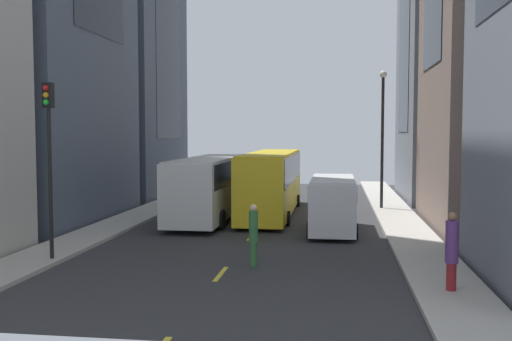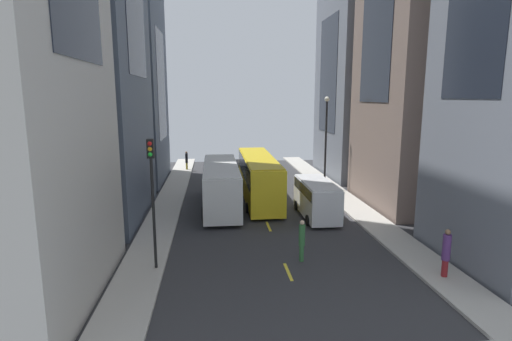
# 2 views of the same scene
# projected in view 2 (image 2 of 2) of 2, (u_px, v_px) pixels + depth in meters

# --- Properties ---
(ground_plane) EXTENTS (40.54, 40.54, 0.00)m
(ground_plane) POSITION_uv_depth(u_px,v_px,m) (257.00, 200.00, 33.27)
(ground_plane) COLOR #333335
(sidewalk_west) EXTENTS (2.24, 44.00, 0.15)m
(sidewalk_west) POSITION_uv_depth(u_px,v_px,m) (169.00, 201.00, 32.51)
(sidewalk_west) COLOR #B2ADA3
(sidewalk_west) RESTS_ON ground
(sidewalk_east) EXTENTS (2.24, 44.00, 0.15)m
(sidewalk_east) POSITION_uv_depth(u_px,v_px,m) (341.00, 197.00, 34.00)
(sidewalk_east) COLOR #B2ADA3
(sidewalk_east) RESTS_ON ground
(lane_stripe_1) EXTENTS (0.16, 2.00, 0.01)m
(lane_stripe_1) POSITION_uv_depth(u_px,v_px,m) (288.00, 272.00, 19.58)
(lane_stripe_1) COLOR yellow
(lane_stripe_1) RESTS_ON ground
(lane_stripe_2) EXTENTS (0.16, 2.00, 0.01)m
(lane_stripe_2) POSITION_uv_depth(u_px,v_px,m) (269.00, 226.00, 26.42)
(lane_stripe_2) COLOR yellow
(lane_stripe_2) RESTS_ON ground
(lane_stripe_3) EXTENTS (0.16, 2.00, 0.01)m
(lane_stripe_3) POSITION_uv_depth(u_px,v_px,m) (257.00, 200.00, 33.27)
(lane_stripe_3) COLOR yellow
(lane_stripe_3) RESTS_ON ground
(lane_stripe_4) EXTENTS (0.16, 2.00, 0.01)m
(lane_stripe_4) POSITION_uv_depth(u_px,v_px,m) (249.00, 182.00, 40.11)
(lane_stripe_4) COLOR yellow
(lane_stripe_4) RESTS_ON ground
(lane_stripe_5) EXTENTS (0.16, 2.00, 0.01)m
(lane_stripe_5) POSITION_uv_depth(u_px,v_px,m) (244.00, 169.00, 46.96)
(lane_stripe_5) COLOR yellow
(lane_stripe_5) RESTS_ON ground
(lane_stripe_6) EXTENTS (0.16, 2.00, 0.01)m
(lane_stripe_6) POSITION_uv_depth(u_px,v_px,m) (240.00, 160.00, 53.80)
(lane_stripe_6) COLOR yellow
(lane_stripe_6) RESTS_ON ground
(building_west_2) EXTENTS (6.44, 10.70, 18.96)m
(building_west_2) POSITION_uv_depth(u_px,v_px,m) (128.00, 85.00, 38.92)
(building_west_2) COLOR #4C5666
(building_west_2) RESTS_ON ground
(building_east_2) EXTENTS (9.30, 10.89, 21.16)m
(building_east_2) POSITION_uv_depth(u_px,v_px,m) (371.00, 76.00, 42.04)
(building_east_2) COLOR slate
(building_east_2) RESTS_ON ground
(city_bus_white) EXTENTS (2.80, 11.05, 3.35)m
(city_bus_white) POSITION_uv_depth(u_px,v_px,m) (221.00, 182.00, 30.72)
(city_bus_white) COLOR silver
(city_bus_white) RESTS_ON ground
(streetcar_yellow) EXTENTS (2.70, 12.44, 3.59)m
(streetcar_yellow) POSITION_uv_depth(u_px,v_px,m) (259.00, 174.00, 33.01)
(streetcar_yellow) COLOR yellow
(streetcar_yellow) RESTS_ON ground
(delivery_van_white) EXTENTS (2.25, 5.89, 2.58)m
(delivery_van_white) POSITION_uv_depth(u_px,v_px,m) (316.00, 196.00, 28.23)
(delivery_van_white) COLOR white
(delivery_van_white) RESTS_ON ground
(car_black_0) EXTENTS (2.01, 4.36, 1.50)m
(car_black_0) POSITION_uv_depth(u_px,v_px,m) (234.00, 168.00, 42.87)
(car_black_0) COLOR black
(car_black_0) RESTS_ON ground
(pedestrian_crossing_mid) EXTENTS (0.32, 0.32, 2.21)m
(pedestrian_crossing_mid) POSITION_uv_depth(u_px,v_px,m) (302.00, 239.00, 20.66)
(pedestrian_crossing_mid) COLOR #336B38
(pedestrian_crossing_mid) RESTS_ON ground
(pedestrian_crossing_near) EXTENTS (0.30, 0.30, 2.10)m
(pedestrian_crossing_near) POSITION_uv_depth(u_px,v_px,m) (187.00, 160.00, 46.02)
(pedestrian_crossing_near) COLOR gold
(pedestrian_crossing_near) RESTS_ON ground
(pedestrian_walking_far) EXTENTS (0.38, 0.38, 2.29)m
(pedestrian_walking_far) POSITION_uv_depth(u_px,v_px,m) (446.00, 252.00, 18.56)
(pedestrian_walking_far) COLOR maroon
(pedestrian_walking_far) RESTS_ON ground
(traffic_light_near_corner) EXTENTS (0.32, 0.44, 6.34)m
(traffic_light_near_corner) POSITION_uv_depth(u_px,v_px,m) (152.00, 181.00, 18.93)
(traffic_light_near_corner) COLOR black
(traffic_light_near_corner) RESTS_ON ground
(streetlamp_near) EXTENTS (0.44, 0.44, 8.27)m
(streetlamp_near) POSITION_uv_depth(u_px,v_px,m) (326.00, 134.00, 35.87)
(streetlamp_near) COLOR black
(streetlamp_near) RESTS_ON ground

